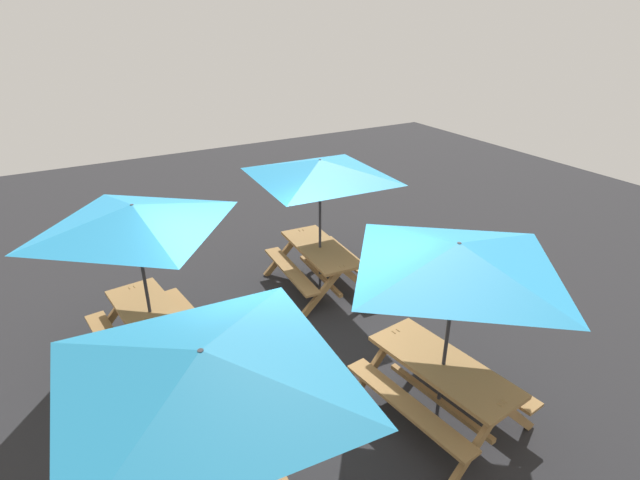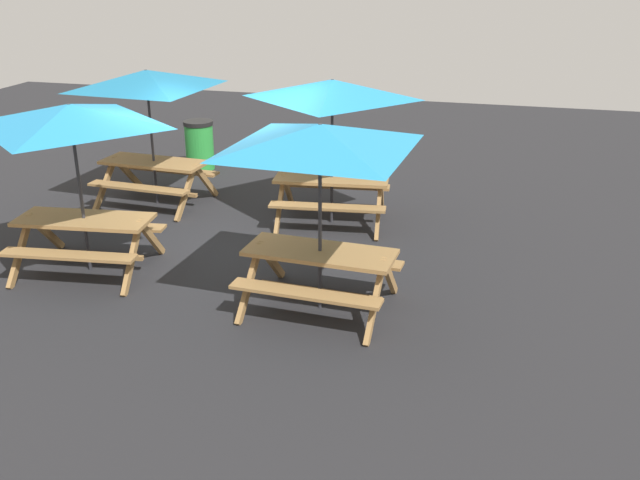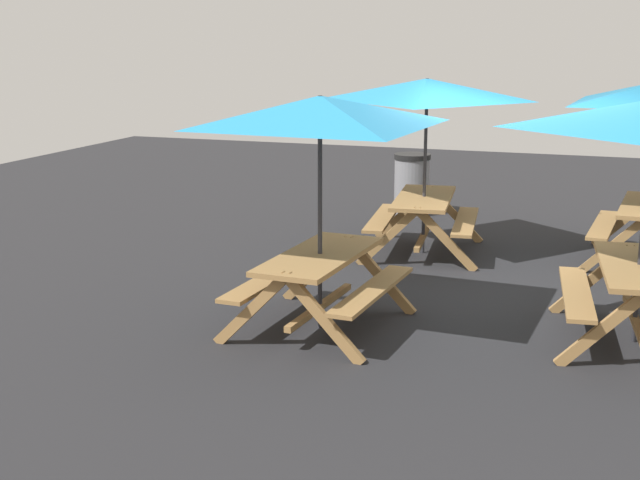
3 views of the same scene
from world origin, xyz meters
name	(u,v)px [view 1 (image 1 of 3)]	position (x,y,z in m)	size (l,w,h in m)	color
ground_plane	(287,380)	(0.00, 0.00, 0.00)	(24.00, 24.00, 0.00)	#232326
picnic_table_0	(205,385)	(1.86, -1.51, 1.99)	(2.82, 2.82, 2.34)	olive
picnic_table_1	(456,270)	(1.45, 1.31, 1.99)	(2.22, 2.22, 2.34)	olive
picnic_table_2	(320,178)	(-1.91, 1.59, 1.99)	(2.82, 2.82, 2.34)	olive
picnic_table_3	(136,228)	(-1.32, -1.38, 1.99)	(2.22, 2.22, 2.34)	olive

